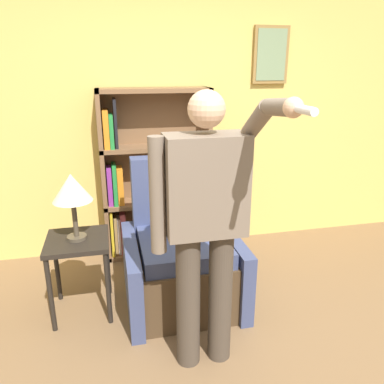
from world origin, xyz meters
TOP-DOWN VIEW (x-y plane):
  - wall_back at (0.01, 2.03)m, footprint 8.00×0.11m
  - bookcase at (-0.34, 1.87)m, footprint 1.05×0.28m
  - armchair at (-0.17, 1.00)m, footprint 0.90×0.89m
  - person_standing at (-0.17, 0.27)m, footprint 0.61×0.78m
  - side_table at (-0.96, 0.98)m, footprint 0.46×0.46m
  - table_lamp at (-0.96, 0.98)m, footprint 0.28×0.28m

SIDE VIEW (x-z plane):
  - armchair at x=-0.17m, z-range -0.21..0.93m
  - side_table at x=-0.96m, z-range 0.20..0.83m
  - bookcase at x=-0.34m, z-range -0.02..1.63m
  - person_standing at x=-0.17m, z-range 0.14..1.86m
  - table_lamp at x=-0.96m, z-range 0.76..1.26m
  - wall_back at x=0.01m, z-range 0.00..2.80m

